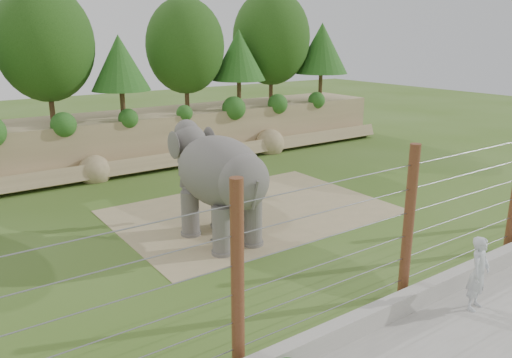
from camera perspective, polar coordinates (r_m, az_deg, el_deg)
ground at (r=16.46m, az=4.04°, el=-6.95°), size 90.00×90.00×0.00m
back_embankment at (r=26.53m, az=-12.53°, el=10.41°), size 30.00×5.52×8.77m
dirt_patch at (r=18.96m, az=-0.50°, el=-3.69°), size 10.00×7.00×0.02m
drain_grate at (r=16.43m, az=-3.19°, el=-6.84°), size 1.00×0.60×0.03m
elephant at (r=15.84m, az=-4.12°, el=-0.96°), size 2.06×4.51×3.59m
stone_ball at (r=17.13m, az=-1.71°, el=-4.70°), size 0.66×0.66×0.66m
retaining_wall at (r=13.26m, az=18.13°, el=-12.59°), size 26.00×0.35×0.50m
walkway at (r=12.49m, az=25.63°, el=-16.65°), size 26.00×4.00×0.01m
barrier_fence at (r=12.81m, az=17.04°, el=-4.90°), size 20.26×0.26×4.00m
zookeeper at (r=13.30m, az=24.10°, el=-9.81°), size 0.76×0.58×1.86m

